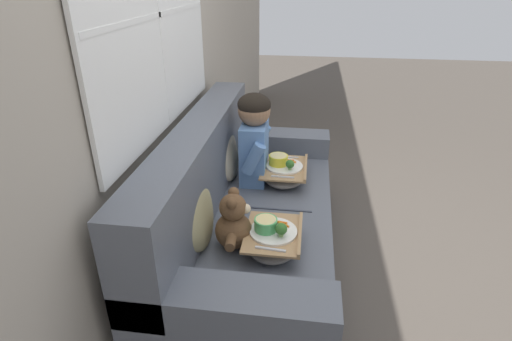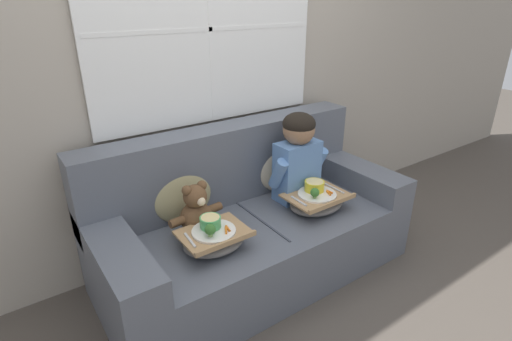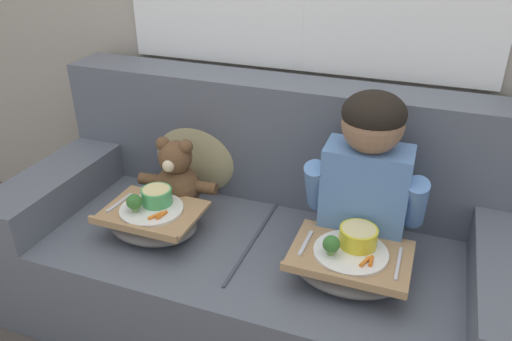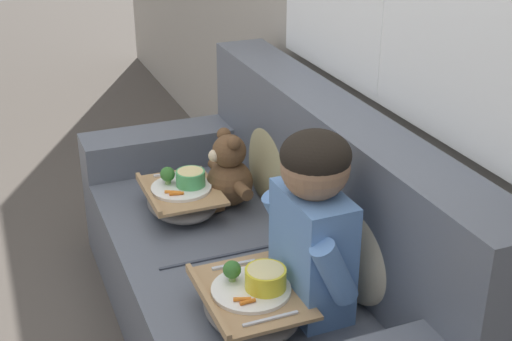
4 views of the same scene
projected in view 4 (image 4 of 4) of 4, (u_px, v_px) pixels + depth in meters
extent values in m
cube|color=#565B66|center=(249.00, 298.00, 2.62)|extent=(1.92, 0.88, 0.41)
cube|color=#565B66|center=(334.00, 173.00, 2.54)|extent=(1.92, 0.22, 0.50)
cube|color=#565B66|center=(181.00, 145.00, 3.22)|extent=(0.22, 0.88, 0.16)
cube|color=#3D424C|center=(244.00, 252.00, 2.53)|extent=(0.01, 0.62, 0.01)
ellipsoid|color=#C1B293|center=(365.00, 241.00, 2.23)|extent=(0.40, 0.19, 0.41)
ellipsoid|color=tan|center=(273.00, 153.00, 2.85)|extent=(0.40, 0.19, 0.42)
cube|color=#5B84BC|center=(312.00, 251.00, 2.16)|extent=(0.29, 0.16, 0.39)
sphere|color=#936B4C|center=(315.00, 166.00, 2.04)|extent=(0.20, 0.20, 0.20)
ellipsoid|color=black|center=(316.00, 155.00, 2.03)|extent=(0.21, 0.21, 0.14)
cylinder|color=#5B84BC|center=(284.00, 219.00, 2.28)|extent=(0.08, 0.16, 0.22)
cylinder|color=#5B84BC|center=(334.00, 272.00, 2.00)|extent=(0.08, 0.16, 0.22)
sphere|color=brown|center=(230.00, 183.00, 2.83)|extent=(0.19, 0.19, 0.19)
sphere|color=brown|center=(229.00, 151.00, 2.77)|extent=(0.13, 0.13, 0.13)
sphere|color=brown|center=(224.00, 135.00, 2.79)|extent=(0.06, 0.06, 0.06)
sphere|color=brown|center=(234.00, 143.00, 2.71)|extent=(0.06, 0.06, 0.06)
sphere|color=beige|center=(215.00, 155.00, 2.75)|extent=(0.05, 0.05, 0.05)
sphere|color=black|center=(212.00, 155.00, 2.74)|extent=(0.02, 0.02, 0.02)
cylinder|color=brown|center=(218.00, 167.00, 2.92)|extent=(0.10, 0.06, 0.05)
cylinder|color=brown|center=(243.00, 190.00, 2.72)|extent=(0.10, 0.06, 0.05)
cylinder|color=brown|center=(205.00, 198.00, 2.85)|extent=(0.05, 0.09, 0.05)
cylinder|color=brown|center=(213.00, 207.00, 2.78)|extent=(0.05, 0.09, 0.05)
ellipsoid|color=slate|center=(251.00, 307.00, 2.16)|extent=(0.37, 0.28, 0.09)
cube|color=tan|center=(251.00, 293.00, 2.14)|extent=(0.39, 0.29, 0.01)
cube|color=tan|center=(207.00, 299.00, 2.08)|extent=(0.39, 0.02, 0.02)
cylinder|color=white|center=(251.00, 290.00, 2.13)|extent=(0.24, 0.24, 0.01)
cylinder|color=yellow|center=(266.00, 278.00, 2.12)|extent=(0.12, 0.12, 0.06)
cylinder|color=#E5D189|center=(266.00, 271.00, 2.11)|extent=(0.11, 0.11, 0.01)
sphere|color=#38702D|center=(232.00, 270.00, 2.15)|extent=(0.06, 0.06, 0.06)
cylinder|color=#7A9E56|center=(232.00, 278.00, 2.16)|extent=(0.02, 0.02, 0.03)
cylinder|color=orange|center=(242.00, 299.00, 2.07)|extent=(0.03, 0.05, 0.01)
cylinder|color=orange|center=(248.00, 302.00, 2.05)|extent=(0.01, 0.05, 0.01)
cube|color=silver|center=(234.00, 265.00, 2.26)|extent=(0.02, 0.14, 0.01)
cube|color=silver|center=(271.00, 319.00, 2.00)|extent=(0.01, 0.17, 0.01)
ellipsoid|color=slate|center=(182.00, 202.00, 2.78)|extent=(0.34, 0.27, 0.09)
cube|color=tan|center=(181.00, 190.00, 2.76)|extent=(0.36, 0.28, 0.01)
cube|color=tan|center=(148.00, 193.00, 2.71)|extent=(0.36, 0.02, 0.02)
cylinder|color=white|center=(181.00, 188.00, 2.75)|extent=(0.23, 0.23, 0.01)
cylinder|color=#4CAD60|center=(191.00, 178.00, 2.75)|extent=(0.11, 0.11, 0.06)
cylinder|color=#E5D189|center=(190.00, 172.00, 2.74)|extent=(0.10, 0.10, 0.01)
sphere|color=#38702D|center=(168.00, 174.00, 2.76)|extent=(0.06, 0.06, 0.06)
cylinder|color=#7A9E56|center=(168.00, 181.00, 2.77)|extent=(0.02, 0.02, 0.03)
cylinder|color=orange|center=(173.00, 192.00, 2.69)|extent=(0.04, 0.06, 0.01)
cylinder|color=orange|center=(177.00, 194.00, 2.68)|extent=(0.02, 0.06, 0.01)
cube|color=silver|center=(172.00, 174.00, 2.87)|extent=(0.02, 0.14, 0.01)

